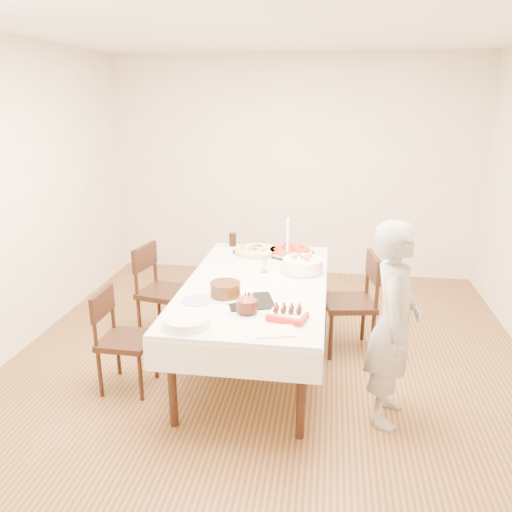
# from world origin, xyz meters

# --- Properties ---
(floor) EXTENTS (5.00, 5.00, 0.00)m
(floor) POSITION_xyz_m (0.00, 0.00, 0.00)
(floor) COLOR #4F301B
(floor) RESTS_ON ground
(wall_back) EXTENTS (4.50, 0.04, 2.70)m
(wall_back) POSITION_xyz_m (0.00, 2.50, 1.35)
(wall_back) COLOR #ECE1C7
(wall_back) RESTS_ON floor
(wall_front) EXTENTS (4.50, 0.04, 2.70)m
(wall_front) POSITION_xyz_m (0.00, -2.50, 1.35)
(wall_front) COLOR #ECE1C7
(wall_front) RESTS_ON floor
(wall_left) EXTENTS (0.04, 5.00, 2.70)m
(wall_left) POSITION_xyz_m (-2.25, 0.00, 1.35)
(wall_left) COLOR #ECE1C7
(wall_left) RESTS_ON floor
(ceiling) EXTENTS (5.00, 5.00, 0.00)m
(ceiling) POSITION_xyz_m (0.00, 0.00, 2.70)
(ceiling) COLOR white
(ceiling) RESTS_ON wall_back
(dining_table) EXTENTS (1.47, 2.30, 0.75)m
(dining_table) POSITION_xyz_m (-0.10, 0.07, 0.38)
(dining_table) COLOR silver
(dining_table) RESTS_ON floor
(chair_right_savory) EXTENTS (0.54, 0.54, 0.91)m
(chair_right_savory) POSITION_xyz_m (0.68, 0.43, 0.46)
(chair_right_savory) COLOR black
(chair_right_savory) RESTS_ON floor
(chair_left_savory) EXTENTS (0.54, 0.54, 0.89)m
(chair_left_savory) POSITION_xyz_m (-1.03, 0.46, 0.45)
(chair_left_savory) COLOR black
(chair_left_savory) RESTS_ON floor
(chair_left_dessert) EXTENTS (0.42, 0.42, 0.81)m
(chair_left_dessert) POSITION_xyz_m (-1.04, -0.45, 0.41)
(chair_left_dessert) COLOR black
(chair_left_dessert) RESTS_ON floor
(person) EXTENTS (0.44, 0.59, 1.45)m
(person) POSITION_xyz_m (0.94, -0.54, 0.73)
(person) COLOR #9D9A94
(person) RESTS_ON floor
(pizza_white) EXTENTS (0.52, 0.52, 0.04)m
(pizza_white) POSITION_xyz_m (-0.21, 0.86, 0.77)
(pizza_white) COLOR beige
(pizza_white) RESTS_ON dining_table
(pizza_pepperoni) EXTENTS (0.61, 0.61, 0.04)m
(pizza_pepperoni) POSITION_xyz_m (0.11, 0.88, 0.77)
(pizza_pepperoni) COLOR red
(pizza_pepperoni) RESTS_ON dining_table
(red_placemat) EXTENTS (0.24, 0.24, 0.01)m
(red_placemat) POSITION_xyz_m (0.28, 0.44, 0.75)
(red_placemat) COLOR #B21E1E
(red_placemat) RESTS_ON dining_table
(pasta_bowl) EXTENTS (0.44, 0.44, 0.11)m
(pasta_bowl) POSITION_xyz_m (0.26, 0.37, 0.81)
(pasta_bowl) COLOR white
(pasta_bowl) RESTS_ON dining_table
(taper_candle) EXTENTS (0.09, 0.09, 0.42)m
(taper_candle) POSITION_xyz_m (0.10, 0.63, 0.96)
(taper_candle) COLOR white
(taper_candle) RESTS_ON dining_table
(shaker_pair) EXTENTS (0.10, 0.10, 0.11)m
(shaker_pair) POSITION_xyz_m (-0.06, 0.31, 0.81)
(shaker_pair) COLOR white
(shaker_pair) RESTS_ON dining_table
(cola_glass) EXTENTS (0.09, 0.09, 0.14)m
(cola_glass) POSITION_xyz_m (-0.49, 1.05, 0.82)
(cola_glass) COLOR black
(cola_glass) RESTS_ON dining_table
(layer_cake) EXTENTS (0.32, 0.32, 0.12)m
(layer_cake) POSITION_xyz_m (-0.28, -0.29, 0.81)
(layer_cake) COLOR #341E0D
(layer_cake) RESTS_ON dining_table
(cake_board) EXTENTS (0.42, 0.42, 0.01)m
(cake_board) POSITION_xyz_m (-0.08, -0.35, 0.75)
(cake_board) COLOR black
(cake_board) RESTS_ON dining_table
(birthday_cake) EXTENTS (0.19, 0.19, 0.15)m
(birthday_cake) POSITION_xyz_m (-0.08, -0.55, 0.84)
(birthday_cake) COLOR #3D1B10
(birthday_cake) RESTS_ON dining_table
(strawberry_box) EXTENTS (0.29, 0.23, 0.07)m
(strawberry_box) POSITION_xyz_m (0.22, -0.62, 0.78)
(strawberry_box) COLOR red
(strawberry_box) RESTS_ON dining_table
(box_lid) EXTENTS (0.29, 0.23, 0.02)m
(box_lid) POSITION_xyz_m (0.16, -0.82, 0.75)
(box_lid) COLOR beige
(box_lid) RESTS_ON dining_table
(plate_stack) EXTENTS (0.35, 0.35, 0.06)m
(plate_stack) POSITION_xyz_m (-0.43, -0.81, 0.78)
(plate_stack) COLOR white
(plate_stack) RESTS_ON dining_table
(china_plate) EXTENTS (0.24, 0.24, 0.01)m
(china_plate) POSITION_xyz_m (-0.48, -0.40, 0.75)
(china_plate) COLOR white
(china_plate) RESTS_ON dining_table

